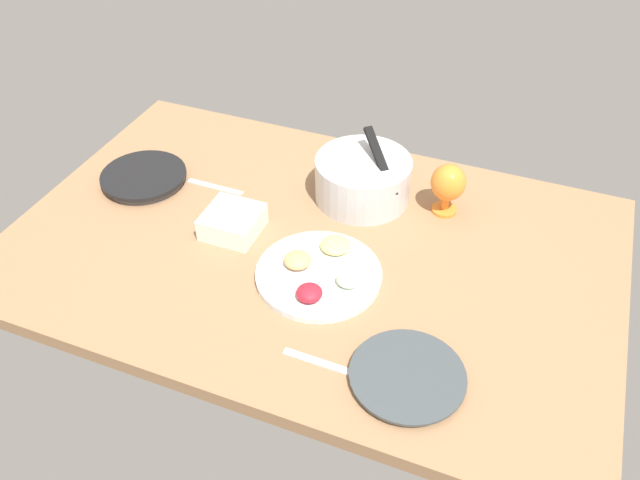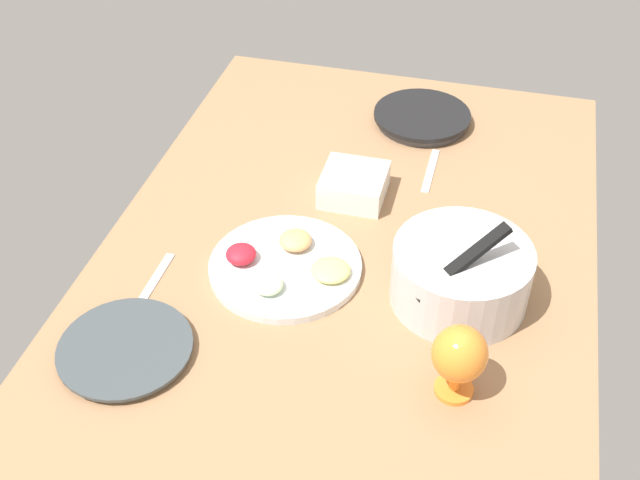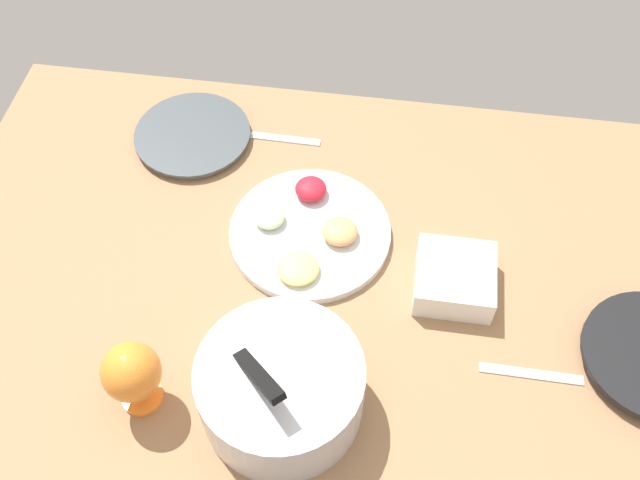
% 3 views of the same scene
% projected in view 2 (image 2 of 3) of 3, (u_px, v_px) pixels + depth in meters
% --- Properties ---
extents(ground_plane, '(1.60, 1.04, 0.04)m').
position_uv_depth(ground_plane, '(344.00, 265.00, 1.70)').
color(ground_plane, '#99704C').
extents(dinner_plate_left, '(0.25, 0.25, 0.03)m').
position_uv_depth(dinner_plate_left, '(422.00, 118.00, 2.08)').
color(dinner_plate_left, '#4C4C51').
rests_on(dinner_plate_left, ground_plane).
extents(dinner_plate_right, '(0.25, 0.25, 0.02)m').
position_uv_depth(dinner_plate_right, '(125.00, 349.00, 1.48)').
color(dinner_plate_right, silver).
rests_on(dinner_plate_right, ground_plane).
extents(mixing_bowl, '(0.27, 0.27, 0.19)m').
position_uv_depth(mixing_bowl, '(461.00, 273.00, 1.56)').
color(mixing_bowl, silver).
rests_on(mixing_bowl, ground_plane).
extents(fruit_platter, '(0.32, 0.32, 0.05)m').
position_uv_depth(fruit_platter, '(286.00, 265.00, 1.65)').
color(fruit_platter, silver).
rests_on(fruit_platter, ground_plane).
extents(hurricane_glass_orange, '(0.10, 0.10, 0.15)m').
position_uv_depth(hurricane_glass_orange, '(459.00, 356.00, 1.36)').
color(hurricane_glass_orange, orange).
rests_on(hurricane_glass_orange, ground_plane).
extents(square_bowl_white, '(0.14, 0.14, 0.06)m').
position_uv_depth(square_bowl_white, '(354.00, 184.00, 1.83)').
color(square_bowl_white, white).
rests_on(square_bowl_white, ground_plane).
extents(fork_by_left_plate, '(0.18, 0.02, 0.01)m').
position_uv_depth(fork_by_left_plate, '(431.00, 170.00, 1.93)').
color(fork_by_left_plate, silver).
rests_on(fork_by_left_plate, ground_plane).
extents(fork_by_right_plate, '(0.18, 0.02, 0.01)m').
position_uv_depth(fork_by_right_plate, '(153.00, 282.00, 1.63)').
color(fork_by_right_plate, silver).
rests_on(fork_by_right_plate, ground_plane).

